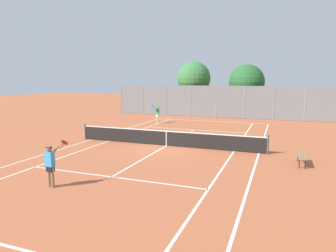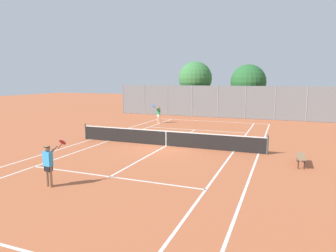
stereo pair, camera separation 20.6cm
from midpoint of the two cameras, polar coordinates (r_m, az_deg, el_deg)
ground_plane at (r=18.52m, az=-0.65°, el=-3.80°), size 120.00×120.00×0.00m
court_line_markings at (r=18.52m, az=-0.65°, el=-3.79°), size 11.10×23.90×0.01m
tennis_net at (r=18.41m, az=-0.65°, el=-2.25°), size 12.00×0.10×1.07m
player_near_side at (r=12.21m, az=-21.96°, el=-6.62°), size 0.72×0.72×1.77m
player_far_left at (r=28.10m, az=-2.23°, el=2.43°), size 0.76×0.72×1.77m
loose_tennis_ball_0 at (r=18.77m, az=-1.81°, el=-3.53°), size 0.07×0.07×0.07m
loose_tennis_ball_1 at (r=22.87m, az=7.18°, el=-1.36°), size 0.07×0.07×0.07m
loose_tennis_ball_2 at (r=21.73m, az=-6.61°, el=-1.88°), size 0.07×0.07×0.07m
loose_tennis_ball_3 at (r=21.38m, az=10.73°, el=-2.16°), size 0.07×0.07×0.07m
loose_tennis_ball_4 at (r=17.57m, az=-21.51°, el=-5.00°), size 0.07×0.07×0.07m
courtside_bench at (r=15.68m, az=23.75°, el=-5.35°), size 0.36×1.50×0.47m
back_fence at (r=32.66m, az=9.05°, el=4.62°), size 23.31×0.08×3.44m
tree_behind_left at (r=35.46m, az=4.71°, el=8.86°), size 3.86×3.86×6.14m
tree_behind_right at (r=34.22m, az=14.43°, el=7.94°), size 3.84×3.84×5.71m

